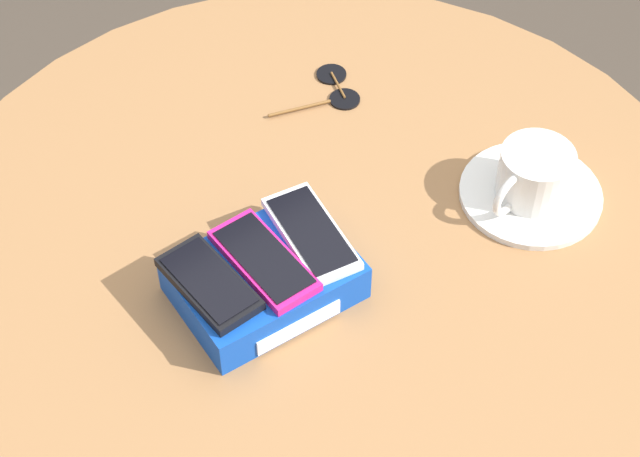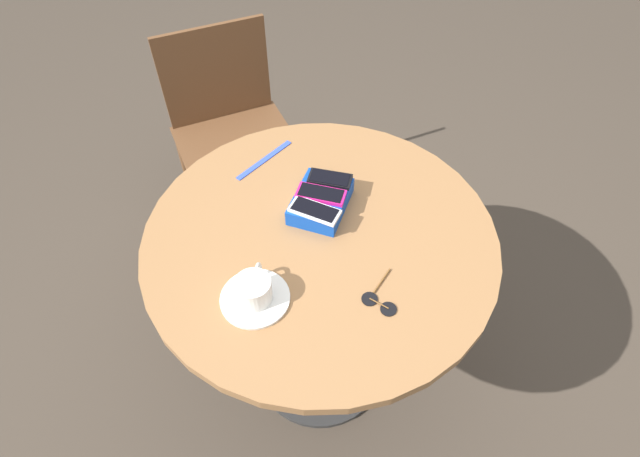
% 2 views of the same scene
% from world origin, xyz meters
% --- Properties ---
extents(ground_plane, '(8.00, 8.00, 0.00)m').
position_xyz_m(ground_plane, '(0.00, 0.00, 0.00)').
color(ground_plane, '#42382D').
extents(round_table, '(0.92, 0.92, 0.77)m').
position_xyz_m(round_table, '(0.00, 0.00, 0.62)').
color(round_table, '#2D2D2D').
rests_on(round_table, ground_plane).
extents(phone_box, '(0.19, 0.14, 0.05)m').
position_xyz_m(phone_box, '(-0.09, -0.02, 0.79)').
color(phone_box, '#0F42AD').
rests_on(phone_box, round_table).
extents(phone_black, '(0.06, 0.12, 0.01)m').
position_xyz_m(phone_black, '(-0.15, -0.01, 0.82)').
color(phone_black, black).
rests_on(phone_black, phone_box).
extents(phone_magenta, '(0.06, 0.13, 0.01)m').
position_xyz_m(phone_magenta, '(-0.09, -0.02, 0.82)').
color(phone_magenta, '#D11975').
rests_on(phone_magenta, phone_box).
extents(phone_white, '(0.08, 0.14, 0.01)m').
position_xyz_m(phone_white, '(-0.03, -0.02, 0.82)').
color(phone_white, silver).
rests_on(phone_white, phone_box).
extents(saucer, '(0.16, 0.16, 0.01)m').
position_xyz_m(saucer, '(0.23, -0.09, 0.77)').
color(saucer, silver).
rests_on(saucer, round_table).
extents(coffee_cup, '(0.12, 0.08, 0.06)m').
position_xyz_m(coffee_cup, '(0.23, -0.09, 0.81)').
color(coffee_cup, silver).
rests_on(coffee_cup, saucer).
extents(lanyard_strap, '(0.20, 0.11, 0.00)m').
position_xyz_m(lanyard_strap, '(-0.23, -0.23, 0.77)').
color(lanyard_strap, blue).
rests_on(lanyard_strap, round_table).
extents(sunglasses, '(0.13, 0.09, 0.01)m').
position_xyz_m(sunglasses, '(0.16, 0.19, 0.77)').
color(sunglasses, black).
rests_on(sunglasses, round_table).
extents(chair_near_window, '(0.64, 0.64, 0.85)m').
position_xyz_m(chair_near_window, '(-0.67, -0.55, 0.46)').
color(chair_near_window, brown).
rests_on(chair_near_window, ground_plane).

